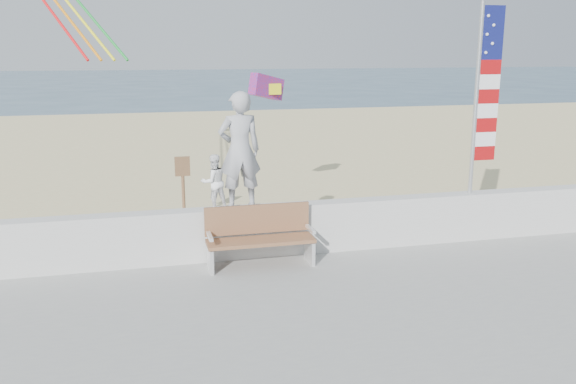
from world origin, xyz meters
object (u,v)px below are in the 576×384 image
Objects in this scene: child at (214,182)px; flag at (483,91)px; adult at (240,150)px; bench at (260,235)px.

flag is (4.98, -0.00, 1.44)m from child.
bench is at bearing 114.51° from adult.
child is at bearing 180.00° from flag.
flag is (4.29, 0.45, 2.30)m from bench.
adult is 1.48m from bench.
adult is 0.57× the size of flag.
adult is at bearing 163.33° from child.
child reaches higher than bench.
child is 0.52× the size of bench.
adult reaches higher than child.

